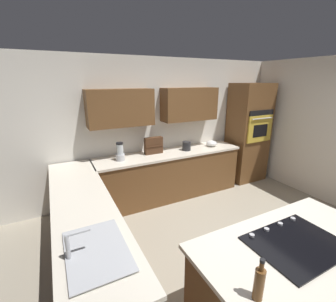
{
  "coord_description": "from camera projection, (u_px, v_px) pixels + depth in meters",
  "views": [
    {
      "loc": [
        2.0,
        1.91,
        2.2
      ],
      "look_at": [
        0.29,
        -1.43,
        1.04
      ],
      "focal_mm": 24.55,
      "sensor_mm": 36.0,
      "label": 1
    }
  ],
  "objects": [
    {
      "name": "ground_plane",
      "position": [
        234.0,
        248.0,
        3.15
      ],
      "size": [
        14.0,
        14.0,
        0.0
      ],
      "primitive_type": "plane",
      "color": "#9E937F"
    },
    {
      "name": "kettle",
      "position": [
        187.0,
        146.0,
        4.41
      ],
      "size": [
        0.16,
        0.16,
        0.17
      ],
      "primitive_type": "cylinder",
      "color": "#262628",
      "rests_on": "countertop_back"
    },
    {
      "name": "blender",
      "position": [
        120.0,
        153.0,
        3.84
      ],
      "size": [
        0.15,
        0.15,
        0.31
      ],
      "color": "silver",
      "rests_on": "countertop_back"
    },
    {
      "name": "sink_unit",
      "position": [
        96.0,
        250.0,
        1.81
      ],
      "size": [
        0.46,
        0.7,
        0.23
      ],
      "color": "#515456",
      "rests_on": "countertop_side"
    },
    {
      "name": "island_top",
      "position": [
        296.0,
        246.0,
        1.9
      ],
      "size": [
        1.74,
        0.9,
        0.04
      ],
      "primitive_type": "cube",
      "color": "silver",
      "rests_on": "island_base"
    },
    {
      "name": "wall_back",
      "position": [
        164.0,
        123.0,
        4.45
      ],
      "size": [
        6.0,
        0.44,
        2.6
      ],
      "color": "white",
      "rests_on": "ground"
    },
    {
      "name": "lower_cabinets_side",
      "position": [
        86.0,
        237.0,
        2.7
      ],
      "size": [
        0.6,
        2.9,
        0.86
      ],
      "primitive_type": "cube",
      "color": "brown",
      "rests_on": "ground"
    },
    {
      "name": "oil_bottle",
      "position": [
        259.0,
        283.0,
        1.4
      ],
      "size": [
        0.06,
        0.06,
        0.3
      ],
      "color": "brown",
      "rests_on": "island_top"
    },
    {
      "name": "wall_oven",
      "position": [
        248.0,
        133.0,
        5.09
      ],
      "size": [
        0.8,
        0.66,
        2.14
      ],
      "color": "brown",
      "rests_on": "ground"
    },
    {
      "name": "spice_rack",
      "position": [
        154.0,
        146.0,
        4.19
      ],
      "size": [
        0.34,
        0.11,
        0.31
      ],
      "color": "#472B19",
      "rests_on": "countertop_back"
    },
    {
      "name": "countertop_back",
      "position": [
        170.0,
        153.0,
        4.31
      ],
      "size": [
        2.84,
        0.64,
        0.04
      ],
      "primitive_type": "cube",
      "color": "silver",
      "rests_on": "lower_cabinets_back"
    },
    {
      "name": "cooktop",
      "position": [
        296.0,
        243.0,
        1.9
      ],
      "size": [
        0.76,
        0.56,
        0.03
      ],
      "color": "black",
      "rests_on": "island_top"
    },
    {
      "name": "lower_cabinets_back",
      "position": [
        170.0,
        176.0,
        4.44
      ],
      "size": [
        2.8,
        0.6,
        0.86
      ],
      "primitive_type": "cube",
      "color": "brown",
      "rests_on": "ground"
    },
    {
      "name": "countertop_side",
      "position": [
        82.0,
        203.0,
        2.56
      ],
      "size": [
        0.64,
        2.94,
        0.04
      ],
      "primitive_type": "cube",
      "color": "silver",
      "rests_on": "lower_cabinets_side"
    },
    {
      "name": "wall_left",
      "position": [
        334.0,
        133.0,
        4.08
      ],
      "size": [
        0.1,
        4.0,
        2.6
      ],
      "primitive_type": "cube",
      "color": "white",
      "rests_on": "ground"
    },
    {
      "name": "island_base",
      "position": [
        288.0,
        288.0,
        2.04
      ],
      "size": [
        1.66,
        0.82,
        0.86
      ],
      "primitive_type": "cube",
      "color": "brown",
      "rests_on": "ground"
    },
    {
      "name": "mixing_bowl",
      "position": [
        212.0,
        143.0,
        4.68
      ],
      "size": [
        0.22,
        0.22,
        0.12
      ],
      "primitive_type": "ellipsoid",
      "color": "white",
      "rests_on": "countertop_back"
    }
  ]
}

